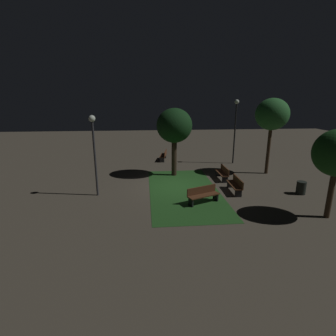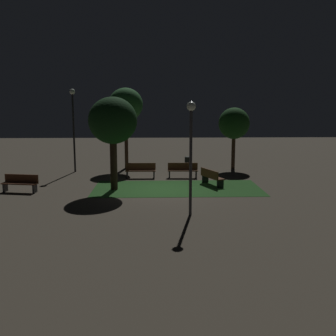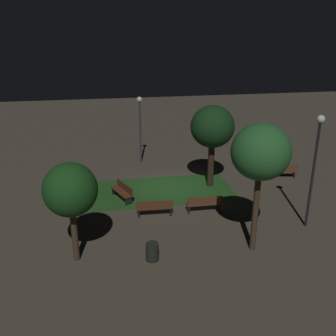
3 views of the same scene
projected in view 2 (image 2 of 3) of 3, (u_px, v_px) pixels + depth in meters
The scene contains 12 objects.
ground_plane at pixel (163, 190), 20.87m from camera, with size 60.00×60.00×0.00m, color #4C4438.
grass_lawn at pixel (177, 188), 21.25m from camera, with size 8.79×4.12×0.01m, color #23511E.
bench_corner at pixel (183, 170), 24.16m from camera, with size 1.82×0.56×0.88m.
bench_path_side at pixel (141, 170), 24.08m from camera, with size 1.80×0.50×0.88m.
bench_back_row at pixel (211, 177), 21.94m from camera, with size 1.14×1.85×0.88m.
bench_by_lamp at pixel (20, 183), 20.34m from camera, with size 1.86×0.80×0.88m.
tree_back_left at pixel (113, 122), 20.36m from camera, with size 2.47×2.47×4.78m.
tree_near_wall at pixel (234, 124), 26.92m from camera, with size 2.07×2.07×4.13m.
tree_left_canopy at pixel (126, 105), 27.03m from camera, with size 2.31×2.31×5.44m.
lamp_post_path_center at pixel (191, 139), 15.77m from camera, with size 0.36×0.36×4.53m.
lamp_post_near_wall at pixel (73, 117), 25.65m from camera, with size 0.36×0.36×5.32m.
trash_bin at pixel (188, 162), 27.84m from camera, with size 0.52×0.52×0.75m, color black.
Camera 2 is at (0.36, 20.40, 4.56)m, focal length 43.04 mm.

